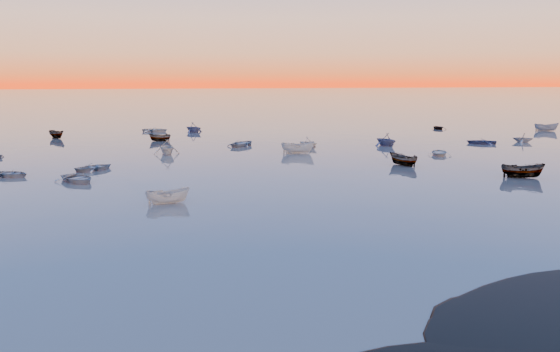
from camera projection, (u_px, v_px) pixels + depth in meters
name	position (u px, v px, depth m)	size (l,w,h in m)	color
ground	(239.00, 122.00, 118.48)	(600.00, 600.00, 0.00)	#6A6059
mud_lobes	(515.00, 341.00, 20.72)	(140.00, 6.00, 0.07)	black
moored_fleet	(276.00, 151.00, 72.99)	(124.00, 58.00, 1.20)	beige
boat_near_left	(78.00, 182.00, 51.63)	(4.43, 1.85, 1.11)	gray
boat_near_center	(168.00, 203.00, 43.02)	(3.46, 1.47, 1.20)	beige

